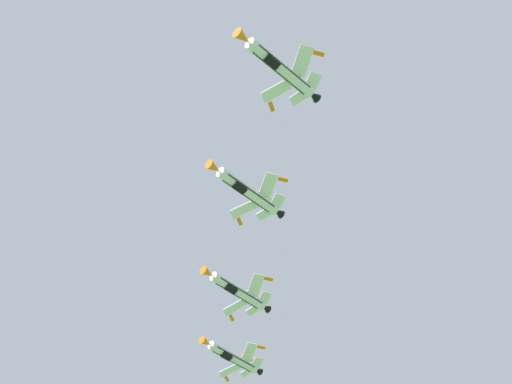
{
  "coord_description": "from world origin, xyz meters",
  "views": [
    {
      "loc": [
        -0.88,
        -4.84,
        1.53
      ],
      "look_at": [
        -20.39,
        103.13,
        93.87
      ],
      "focal_mm": 67.19,
      "sensor_mm": 36.0,
      "label": 1
    }
  ],
  "objects_px": {
    "fighter_jet_right_wing": "(247,190)",
    "fighter_jet_right_outer": "(232,357)",
    "fighter_jet_left_outer": "(237,291)",
    "fighter_jet_left_wing": "(279,67)"
  },
  "relations": [
    {
      "from": "fighter_jet_right_wing",
      "to": "fighter_jet_left_outer",
      "type": "distance_m",
      "value": 24.39
    },
    {
      "from": "fighter_jet_right_wing",
      "to": "fighter_jet_left_wing",
      "type": "bearing_deg",
      "value": 143.29
    },
    {
      "from": "fighter_jet_left_wing",
      "to": "fighter_jet_right_outer",
      "type": "height_order",
      "value": "fighter_jet_left_wing"
    },
    {
      "from": "fighter_jet_left_wing",
      "to": "fighter_jet_right_outer",
      "type": "distance_m",
      "value": 71.54
    },
    {
      "from": "fighter_jet_right_wing",
      "to": "fighter_jet_right_outer",
      "type": "distance_m",
      "value": 47.87
    },
    {
      "from": "fighter_jet_left_wing",
      "to": "fighter_jet_right_wing",
      "type": "distance_m",
      "value": 23.81
    },
    {
      "from": "fighter_jet_left_wing",
      "to": "fighter_jet_right_outer",
      "type": "bearing_deg",
      "value": -41.39
    },
    {
      "from": "fighter_jet_left_wing",
      "to": "fighter_jet_right_outer",
      "type": "xyz_separation_m",
      "value": [
        -20.0,
        68.66,
        -1.82
      ]
    },
    {
      "from": "fighter_jet_left_outer",
      "to": "fighter_jet_right_outer",
      "type": "distance_m",
      "value": 23.55
    },
    {
      "from": "fighter_jet_right_wing",
      "to": "fighter_jet_left_outer",
      "type": "bearing_deg",
      "value": -43.19
    }
  ]
}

